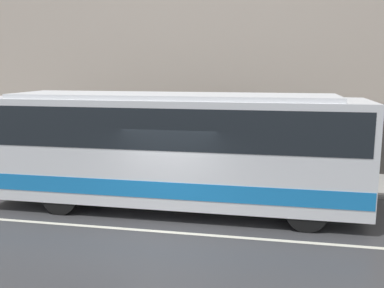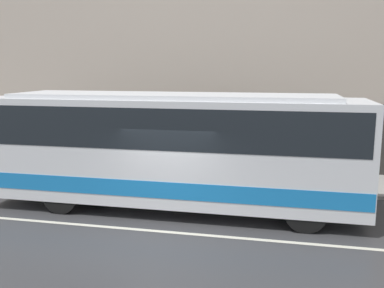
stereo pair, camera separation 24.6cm
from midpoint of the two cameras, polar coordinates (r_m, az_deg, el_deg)
ground_plane at (r=10.99m, az=-4.51°, el=-11.60°), size 60.00×60.00×0.00m
sidewalk at (r=16.06m, az=0.79°, el=-4.33°), size 60.00×2.95×0.12m
building_facade at (r=17.20m, az=1.85°, el=14.29°), size 60.00×0.35×11.04m
lane_stripe at (r=10.99m, az=-4.51°, el=-11.58°), size 54.00×0.14×0.01m
transit_bus at (r=12.27m, az=-3.29°, el=-0.13°), size 10.71×2.56×3.35m
pedestrian_waiting at (r=16.07m, az=-1.70°, el=-1.16°), size 0.36×0.36×1.72m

